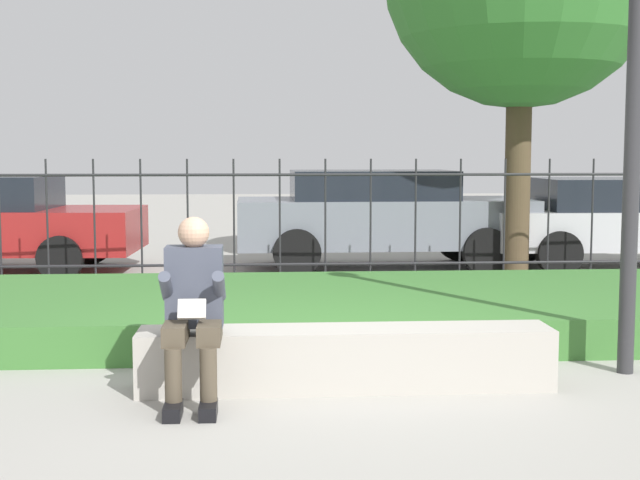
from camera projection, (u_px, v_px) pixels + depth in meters
ground_plane at (334, 389)px, 6.26m from camera, size 60.00×60.00×0.00m
stone_bench at (346, 362)px, 6.25m from camera, size 2.90×0.45×0.43m
person_seated_reader at (194, 303)px, 5.88m from camera, size 0.42×0.73×1.23m
grass_berm at (315, 310)px, 8.45m from camera, size 10.76×3.03×0.33m
iron_fence at (303, 222)px, 10.67m from camera, size 8.76×0.03×1.58m
car_parked_center at (381, 216)px, 12.75m from camera, size 4.18×1.86×1.41m
car_parked_right at (627, 220)px, 12.83m from camera, size 4.20×1.92×1.29m
street_lamp at (635, 69)px, 6.50m from camera, size 0.28×0.28×3.64m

